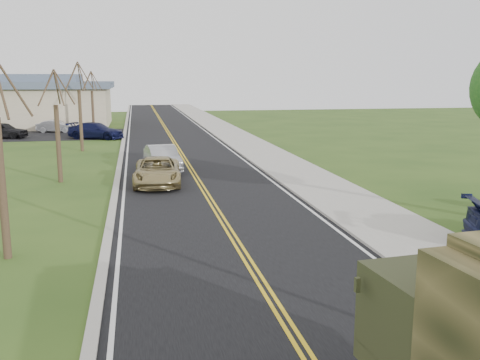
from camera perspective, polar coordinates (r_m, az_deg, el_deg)
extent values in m
cube|color=black|center=(46.74, -7.21, 4.29)|extent=(8.00, 120.00, 0.01)
cube|color=#9E998E|center=(47.19, -2.16, 4.50)|extent=(0.30, 120.00, 0.12)
cube|color=#9E998E|center=(47.49, -0.07, 4.53)|extent=(3.20, 120.00, 0.10)
cube|color=#9E998E|center=(46.64, -12.31, 4.17)|extent=(0.30, 120.00, 0.10)
cylinder|color=#38281C|center=(17.10, -24.03, -0.93)|extent=(0.24, 0.24, 4.20)
cylinder|color=#38281C|center=(16.81, -23.14, 9.36)|extent=(1.01, 0.33, 1.90)
cylinder|color=#38281C|center=(17.38, -24.24, 9.05)|extent=(0.13, 1.29, 1.74)
cylinder|color=#38281C|center=(16.33, -24.26, 9.26)|extent=(0.58, 0.90, 1.90)
cylinder|color=#38281C|center=(28.79, -18.81, 3.65)|extent=(0.24, 0.24, 3.96)
cylinder|color=#38281C|center=(28.66, -18.23, 9.39)|extent=(0.96, 0.32, 1.79)
cylinder|color=#38281C|center=(29.17, -18.94, 9.22)|extent=(0.12, 1.22, 1.65)
cylinder|color=#38281C|center=(28.83, -19.98, 9.29)|extent=(0.93, 0.41, 1.79)
cylinder|color=#38281C|center=(28.21, -20.02, 9.11)|extent=(0.75, 0.99, 1.67)
cylinder|color=#38281C|center=(28.18, -18.76, 9.34)|extent=(0.55, 0.85, 1.80)
cylinder|color=#38281C|center=(40.64, -16.63, 6.07)|extent=(0.24, 0.24, 4.44)
cylinder|color=#38281C|center=(40.61, -16.15, 10.62)|extent=(1.07, 0.35, 2.00)
cylinder|color=#38281C|center=(41.16, -16.74, 10.48)|extent=(0.13, 1.36, 1.84)
cylinder|color=#38281C|center=(40.75, -17.55, 10.55)|extent=(1.03, 0.46, 2.00)
cylinder|color=#38281C|center=(40.05, -17.54, 10.43)|extent=(0.83, 1.10, 1.87)
cylinder|color=#38281C|center=(40.05, -16.53, 10.60)|extent=(0.61, 0.95, 2.01)
cylinder|color=#38281C|center=(52.58, -15.41, 6.94)|extent=(0.24, 0.24, 4.08)
cylinder|color=#38281C|center=(52.57, -15.05, 10.17)|extent=(0.99, 0.33, 1.84)
cylinder|color=#38281C|center=(53.07, -15.49, 10.07)|extent=(0.13, 1.25, 1.69)
cylinder|color=#38281C|center=(52.68, -16.05, 10.12)|extent=(0.95, 0.42, 1.85)
cylinder|color=#38281C|center=(52.04, -16.03, 10.03)|extent=(0.77, 1.02, 1.72)
cylinder|color=#38281C|center=(52.06, -15.32, 10.15)|extent=(0.57, 0.88, 1.85)
cube|color=tan|center=(63.73, -22.91, 7.16)|extent=(20.00, 12.00, 4.20)
cube|color=#475466|center=(63.65, -23.07, 9.31)|extent=(21.00, 13.00, 0.70)
cube|color=#475466|center=(63.65, -23.12, 9.94)|extent=(14.00, 8.00, 0.90)
cube|color=black|center=(53.05, -18.54, 4.60)|extent=(18.00, 10.00, 0.02)
cube|color=#31351D|center=(8.93, 21.69, -13.18)|extent=(2.43, 2.00, 1.33)
cube|color=black|center=(9.48, 18.57, -10.29)|extent=(2.08, 0.27, 0.66)
imported|color=tan|center=(27.13, -8.82, 0.92)|extent=(2.55, 5.04, 1.37)
imported|color=#A0A1A5|center=(31.08, -8.27, 2.29)|extent=(2.12, 4.60, 1.46)
imported|color=black|center=(51.76, -23.99, 4.87)|extent=(4.55, 2.82, 1.45)
imported|color=#B8B8BD|center=(55.48, -19.00, 5.44)|extent=(3.89, 2.11, 1.22)
imported|color=#0E1134|center=(48.67, -15.10, 5.10)|extent=(5.31, 3.84, 1.43)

